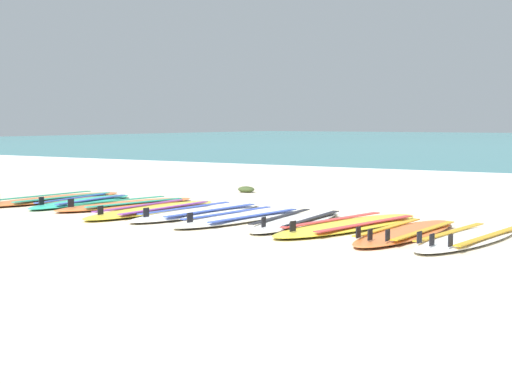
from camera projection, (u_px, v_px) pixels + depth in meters
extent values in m
plane|color=beige|center=(254.00, 217.00, 9.26)|extent=(80.00, 80.00, 0.00)
cube|color=white|center=(442.00, 176.00, 15.61)|extent=(80.00, 1.25, 0.11)
ellipsoid|color=orange|center=(54.00, 199.00, 11.08)|extent=(0.83, 2.55, 0.07)
cube|color=teal|center=(44.00, 195.00, 11.21)|extent=(0.23, 1.75, 0.01)
cube|color=teal|center=(64.00, 197.00, 10.94)|extent=(0.23, 1.75, 0.01)
ellipsoid|color=#2DB793|center=(82.00, 202.00, 10.71)|extent=(0.71, 2.16, 0.07)
cube|color=#334CB2|center=(72.00, 198.00, 10.79)|extent=(0.20, 1.48, 0.01)
cube|color=#334CB2|center=(92.00, 199.00, 10.62)|extent=(0.20, 1.48, 0.01)
cube|color=black|center=(41.00, 201.00, 9.96)|extent=(0.02, 0.09, 0.11)
ellipsoid|color=orange|center=(127.00, 204.00, 10.37)|extent=(1.06, 2.37, 0.07)
cube|color=teal|center=(118.00, 200.00, 10.51)|extent=(0.43, 1.59, 0.01)
cube|color=teal|center=(136.00, 202.00, 10.22)|extent=(0.43, 1.59, 0.01)
cube|color=black|center=(71.00, 203.00, 9.72)|extent=(0.03, 0.09, 0.11)
ellipsoid|color=yellow|center=(153.00, 210.00, 9.73)|extent=(0.66, 2.49, 0.07)
cube|color=purple|center=(140.00, 206.00, 9.85)|extent=(0.12, 1.73, 0.01)
cube|color=purple|center=(166.00, 208.00, 9.61)|extent=(0.12, 1.73, 0.01)
cube|color=black|center=(100.00, 210.00, 8.92)|extent=(0.01, 0.09, 0.11)
ellipsoid|color=white|center=(199.00, 212.00, 9.47)|extent=(0.81, 2.47, 0.07)
cube|color=#334CB2|center=(186.00, 208.00, 9.60)|extent=(0.23, 1.70, 0.01)
cube|color=#334CB2|center=(212.00, 210.00, 9.34)|extent=(0.23, 1.70, 0.01)
cube|color=black|center=(146.00, 212.00, 8.71)|extent=(0.02, 0.09, 0.11)
ellipsoid|color=silver|center=(241.00, 217.00, 8.95)|extent=(0.84, 2.36, 0.07)
cube|color=#334CB2|center=(228.00, 213.00, 9.07)|extent=(0.27, 1.62, 0.01)
cube|color=#334CB2|center=(255.00, 215.00, 8.81)|extent=(0.27, 1.62, 0.01)
cube|color=black|center=(190.00, 218.00, 8.24)|extent=(0.02, 0.09, 0.11)
ellipsoid|color=white|center=(296.00, 221.00, 8.65)|extent=(0.74, 2.26, 0.07)
cube|color=black|center=(281.00, 216.00, 8.73)|extent=(0.21, 1.56, 0.01)
cube|color=black|center=(312.00, 218.00, 8.55)|extent=(0.21, 1.56, 0.01)
cube|color=black|center=(264.00, 222.00, 7.87)|extent=(0.02, 0.09, 0.11)
ellipsoid|color=yellow|center=(350.00, 225.00, 8.29)|extent=(1.12, 2.62, 0.07)
cube|color=#D13838|center=(333.00, 220.00, 8.44)|extent=(0.43, 1.76, 0.01)
cube|color=#D13838|center=(366.00, 223.00, 8.13)|extent=(0.43, 1.76, 0.01)
cube|color=black|center=(293.00, 226.00, 7.56)|extent=(0.03, 0.09, 0.11)
ellipsoid|color=orange|center=(406.00, 232.00, 7.73)|extent=(0.66, 2.27, 0.07)
cube|color=gold|center=(389.00, 227.00, 7.84)|extent=(0.15, 1.57, 0.01)
cube|color=gold|center=(425.00, 230.00, 7.61)|extent=(0.15, 1.57, 0.01)
cube|color=black|center=(370.00, 235.00, 7.00)|extent=(0.02, 0.09, 0.11)
cube|color=black|center=(358.00, 232.00, 7.14)|extent=(0.02, 0.09, 0.11)
cube|color=black|center=(388.00, 235.00, 6.96)|extent=(0.02, 0.09, 0.11)
ellipsoid|color=white|center=(469.00, 238.00, 7.38)|extent=(0.81, 2.28, 0.07)
cube|color=gold|center=(451.00, 232.00, 7.50)|extent=(0.26, 1.56, 0.01)
cube|color=gold|center=(489.00, 236.00, 7.25)|extent=(0.26, 1.56, 0.01)
cube|color=black|center=(432.00, 240.00, 6.69)|extent=(0.02, 0.09, 0.11)
cube|color=black|center=(419.00, 237.00, 6.84)|extent=(0.02, 0.09, 0.11)
cube|color=black|center=(451.00, 241.00, 6.64)|extent=(0.02, 0.09, 0.11)
ellipsoid|color=#384723|center=(246.00, 189.00, 12.46)|extent=(0.30, 0.24, 0.10)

